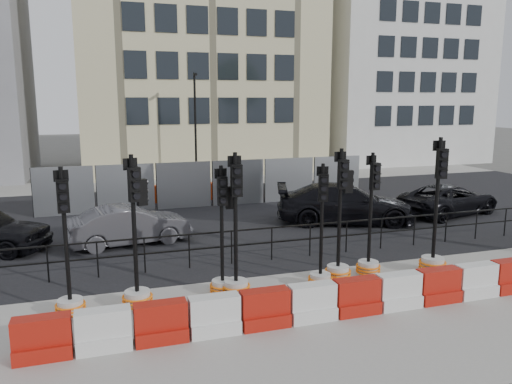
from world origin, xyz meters
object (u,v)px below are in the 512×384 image
object	(u,v)px
traffic_signal_h	(434,246)
car_c	(346,204)
traffic_signal_d	(223,265)
traffic_signal_a	(69,287)

from	to	relation	value
traffic_signal_h	car_c	distance (m)	5.73
traffic_signal_d	car_c	world-z (taller)	traffic_signal_d
traffic_signal_d	traffic_signal_h	distance (m)	5.73
traffic_signal_d	car_c	bearing A→B (deg)	43.37
traffic_signal_d	traffic_signal_h	bearing A→B (deg)	-0.77
traffic_signal_h	traffic_signal_d	bearing A→B (deg)	-172.33
traffic_signal_d	car_c	size ratio (longest dim) A/B	0.56
traffic_signal_h	traffic_signal_a	bearing A→B (deg)	-170.49
car_c	traffic_signal_d	bearing A→B (deg)	150.94
traffic_signal_a	traffic_signal_d	bearing A→B (deg)	-4.62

